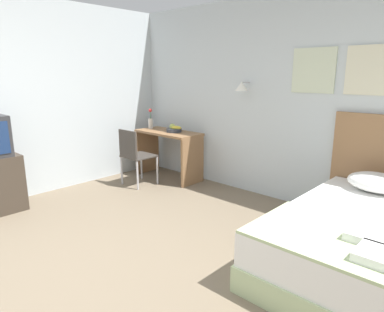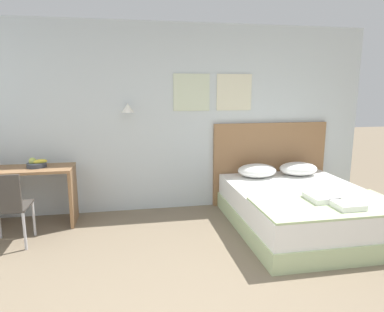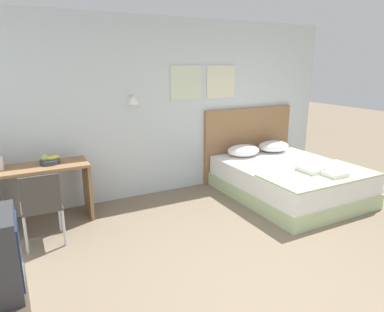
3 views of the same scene
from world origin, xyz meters
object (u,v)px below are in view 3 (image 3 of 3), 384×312
Objects in this scene: desk_chair at (41,204)px; bed at (288,180)px; headboard at (248,143)px; throw_blanket at (320,175)px; fruit_bowl at (50,161)px; folded_towel_near_foot at (311,169)px; desk at (44,184)px; pillow_left at (243,150)px; pillow_right at (274,146)px; folded_towel_mid_bed at (334,174)px.

bed is at bearing -1.77° from desk_chair.
headboard is 1.64m from throw_blanket.
fruit_bowl reaches higher than desk_chair.
throw_blanket reaches higher than bed.
desk reaches higher than folded_towel_near_foot.
pillow_right is (0.64, 0.00, 0.00)m from pillow_left.
bed is 0.80m from folded_towel_mid_bed.
desk is at bearing 160.55° from folded_towel_near_foot.
pillow_left is at bearing -0.57° from fruit_bowl.
folded_towel_near_foot is 0.31m from folded_towel_mid_bed.
fruit_bowl reaches higher than folded_towel_near_foot.
headboard is 3.60m from desk_chair.
pillow_left is 2.02× the size of folded_towel_mid_bed.
pillow_right is 1.37m from throw_blanket.
headboard is 1.49m from folded_towel_near_foot.
headboard is 6.95× the size of fruit_bowl.
desk_chair reaches higher than desk.
fruit_bowl is (-2.97, 0.03, 0.21)m from pillow_left.
desk is at bearing -174.92° from headboard.
throw_blanket is 0.18m from folded_towel_mid_bed.
pillow_left is 1.67× the size of folded_towel_near_foot.
desk_chair is (-3.45, 0.55, -0.04)m from folded_towel_near_foot.
pillow_right is at bearing 73.96° from folded_towel_near_foot.
throw_blanket is 1.47× the size of desk.
pillow_left is 0.64m from pillow_right.
desk_chair is at bearing -164.89° from headboard.
throw_blanket is at bearing -11.33° from desk_chair.
headboard is 3.41m from desk.
bed is 3.63× the size of pillow_right.
pillow_right is 2.19× the size of fruit_bowl.
desk reaches higher than pillow_left.
bed is at bearing 98.38° from folded_towel_mid_bed.
folded_towel_mid_bed is (0.43, -1.48, -0.04)m from pillow_left.
folded_towel_mid_bed is (0.11, -0.14, 0.04)m from throw_blanket.
folded_towel_mid_bed is at bearing -23.88° from fruit_bowl.
folded_towel_near_foot is (-0.02, -0.45, 0.31)m from bed.
pillow_left is at bearing 106.15° from folded_towel_mid_bed.
desk_chair is (-3.47, -0.94, -0.11)m from headboard.
bed is 7.93× the size of fruit_bowl.
desk is at bearing -162.60° from fruit_bowl.
pillow_right is 0.65× the size of desk_chair.
bed is 1.85× the size of desk.
headboard reaches higher than pillow_right.
desk is (-3.39, 0.74, 0.28)m from bed.
folded_towel_mid_bed is at bearing -52.86° from throw_blanket.
folded_towel_mid_bed is at bearing -73.85° from pillow_left.
headboard reaches higher than bed.
pillow_right is 0.51× the size of desk.
desk reaches higher than throw_blanket.
pillow_right is at bearing 0.02° from desk.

